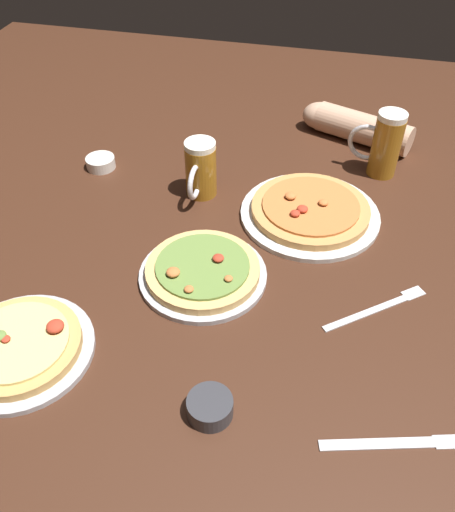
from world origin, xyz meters
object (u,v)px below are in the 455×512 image
object	(u,v)px
pizza_plate_side	(19,347)
diner_arm	(352,125)
fork_left	(377,308)
ramekin_butter	(210,407)
pizza_plate_near	(203,271)
beer_mug_amber	(200,170)
ramekin_sauce	(101,163)
knife_right	(397,443)
pizza_plate_far	(310,211)
beer_mug_dark	(384,144)

from	to	relation	value
pizza_plate_side	diner_arm	distance (m)	1.04
fork_left	ramekin_butter	bearing A→B (deg)	-131.27
pizza_plate_near	beer_mug_amber	bearing A→B (deg)	106.32
ramekin_sauce	knife_right	size ratio (longest dim) A/B	0.31
diner_arm	fork_left	bearing A→B (deg)	-81.46
beer_mug_amber	knife_right	bearing A→B (deg)	-49.94
fork_left	knife_right	distance (m)	0.28
pizza_plate_side	fork_left	distance (m)	0.67
ramekin_sauce	diner_arm	distance (m)	0.70
ramekin_sauce	diner_arm	bearing A→B (deg)	25.83
beer_mug_amber	pizza_plate_near	bearing A→B (deg)	-73.68
pizza_plate_far	pizza_plate_side	world-z (taller)	pizza_plate_side
pizza_plate_side	fork_left	xyz separation A→B (m)	(0.62, 0.26, -0.01)
pizza_plate_far	diner_arm	distance (m)	0.39
fork_left	knife_right	bearing A→B (deg)	-81.97
pizza_plate_far	diner_arm	size ratio (longest dim) A/B	1.04
beer_mug_dark	fork_left	world-z (taller)	beer_mug_dark
pizza_plate_side	ramekin_sauce	size ratio (longest dim) A/B	3.52
diner_arm	beer_mug_dark	bearing A→B (deg)	-62.38
pizza_plate_side	beer_mug_dark	xyz separation A→B (m)	(0.61, 0.74, 0.07)
beer_mug_amber	ramekin_butter	size ratio (longest dim) A/B	1.87
beer_mug_amber	diner_arm	xyz separation A→B (m)	(0.34, 0.35, -0.03)
pizza_plate_near	diner_arm	distance (m)	0.69
ramekin_sauce	knife_right	bearing A→B (deg)	-38.99
fork_left	pizza_plate_near	bearing A→B (deg)	179.02
pizza_plate_near	pizza_plate_side	bearing A→B (deg)	-135.46
ramekin_sauce	pizza_plate_near	bearing A→B (deg)	-42.00
pizza_plate_near	ramekin_sauce	xyz separation A→B (m)	(-0.37, 0.33, -0.00)
pizza_plate_side	fork_left	size ratio (longest dim) A/B	1.36
pizza_plate_side	beer_mug_amber	bearing A→B (deg)	71.24
fork_left	diner_arm	size ratio (longest dim) A/B	0.62
diner_arm	pizza_plate_side	bearing A→B (deg)	-120.25
pizza_plate_near	beer_mug_amber	size ratio (longest dim) A/B	1.86
ramekin_butter	diner_arm	xyz separation A→B (m)	(0.16, 0.93, 0.02)
ramekin_butter	diner_arm	distance (m)	0.95
beer_mug_dark	diner_arm	world-z (taller)	beer_mug_dark
beer_mug_amber	ramekin_butter	distance (m)	0.61
pizza_plate_near	knife_right	distance (m)	0.48
beer_mug_dark	fork_left	size ratio (longest dim) A/B	0.87
pizza_plate_far	diner_arm	world-z (taller)	diner_arm
fork_left	diner_arm	world-z (taller)	diner_arm
beer_mug_dark	beer_mug_amber	bearing A→B (deg)	-154.82
fork_left	diner_arm	xyz separation A→B (m)	(-0.10, 0.64, 0.04)
ramekin_sauce	ramekin_butter	bearing A→B (deg)	-53.71
fork_left	knife_right	xyz separation A→B (m)	(0.04, -0.28, 0.00)
ramekin_sauce	pizza_plate_far	bearing A→B (deg)	-8.12
beer_mug_amber	knife_right	world-z (taller)	beer_mug_amber
beer_mug_dark	knife_right	size ratio (longest dim) A/B	0.71
pizza_plate_near	knife_right	size ratio (longest dim) A/B	1.11
knife_right	diner_arm	xyz separation A→B (m)	(-0.14, 0.92, 0.04)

